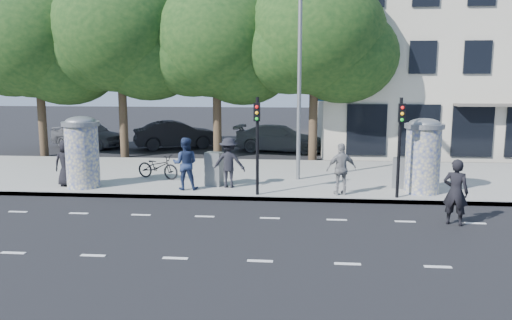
# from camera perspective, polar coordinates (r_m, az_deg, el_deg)

# --- Properties ---
(ground) EXTENTS (120.00, 120.00, 0.00)m
(ground) POSITION_cam_1_polar(r_m,az_deg,el_deg) (13.83, 1.23, -8.26)
(ground) COLOR black
(ground) RESTS_ON ground
(sidewalk) EXTENTS (40.00, 8.00, 0.15)m
(sidewalk) POSITION_cam_1_polar(r_m,az_deg,el_deg) (21.08, 2.66, -1.92)
(sidewalk) COLOR gray
(sidewalk) RESTS_ON ground
(curb) EXTENTS (40.00, 0.10, 0.16)m
(curb) POSITION_cam_1_polar(r_m,az_deg,el_deg) (17.23, 2.06, -4.47)
(curb) COLOR slate
(curb) RESTS_ON ground
(lane_dash_near) EXTENTS (32.00, 0.12, 0.01)m
(lane_dash_near) POSITION_cam_1_polar(r_m,az_deg,el_deg) (11.76, 0.47, -11.47)
(lane_dash_near) COLOR silver
(lane_dash_near) RESTS_ON ground
(lane_dash_far) EXTENTS (32.00, 0.12, 0.01)m
(lane_dash_far) POSITION_cam_1_polar(r_m,az_deg,el_deg) (15.17, 1.61, -6.66)
(lane_dash_far) COLOR silver
(lane_dash_far) RESTS_ON ground
(ad_column_left) EXTENTS (1.36, 1.36, 2.65)m
(ad_column_left) POSITION_cam_1_polar(r_m,az_deg,el_deg) (19.61, -19.26, 1.05)
(ad_column_left) COLOR beige
(ad_column_left) RESTS_ON sidewalk
(ad_column_right) EXTENTS (1.36, 1.36, 2.65)m
(ad_column_right) POSITION_cam_1_polar(r_m,az_deg,el_deg) (18.55, 18.54, 0.65)
(ad_column_right) COLOR beige
(ad_column_right) RESTS_ON sidewalk
(traffic_pole_near) EXTENTS (0.22, 0.31, 3.40)m
(traffic_pole_near) POSITION_cam_1_polar(r_m,az_deg,el_deg) (17.13, 0.14, 2.79)
(traffic_pole_near) COLOR black
(traffic_pole_near) RESTS_ON sidewalk
(traffic_pole_far) EXTENTS (0.22, 0.31, 3.40)m
(traffic_pole_far) POSITION_cam_1_polar(r_m,az_deg,el_deg) (17.38, 16.13, 2.52)
(traffic_pole_far) COLOR black
(traffic_pole_far) RESTS_ON sidewalk
(street_lamp) EXTENTS (0.25, 0.93, 8.00)m
(street_lamp) POSITION_cam_1_polar(r_m,az_deg,el_deg) (19.80, 5.00, 11.06)
(street_lamp) COLOR slate
(street_lamp) RESTS_ON sidewalk
(tree_far_left) EXTENTS (7.20, 7.20, 9.26)m
(tree_far_left) POSITION_cam_1_polar(r_m,az_deg,el_deg) (29.25, -23.78, 12.49)
(tree_far_left) COLOR #38281C
(tree_far_left) RESTS_ON ground
(tree_mid_left) EXTENTS (7.20, 7.20, 9.57)m
(tree_mid_left) POSITION_cam_1_polar(r_m,az_deg,el_deg) (27.42, -15.32, 13.85)
(tree_mid_left) COLOR #38281C
(tree_mid_left) RESTS_ON ground
(tree_near_left) EXTENTS (6.80, 6.80, 8.97)m
(tree_near_left) POSITION_cam_1_polar(r_m,az_deg,el_deg) (26.30, -4.57, 13.40)
(tree_near_left) COLOR #38281C
(tree_near_left) RESTS_ON ground
(tree_center) EXTENTS (7.00, 7.00, 9.30)m
(tree_center) POSITION_cam_1_polar(r_m,az_deg,el_deg) (25.55, 6.73, 14.04)
(tree_center) COLOR #38281C
(tree_center) RESTS_ON ground
(building) EXTENTS (20.30, 15.85, 12.00)m
(building) POSITION_cam_1_polar(r_m,az_deg,el_deg) (35.00, 24.20, 11.49)
(building) COLOR beige
(building) RESTS_ON ground
(ped_a) EXTENTS (0.96, 0.73, 1.77)m
(ped_a) POSITION_cam_1_polar(r_m,az_deg,el_deg) (20.07, -20.86, -0.31)
(ped_a) COLOR black
(ped_a) RESTS_ON sidewalk
(ped_c) EXTENTS (0.98, 0.79, 1.91)m
(ped_c) POSITION_cam_1_polar(r_m,az_deg,el_deg) (18.36, -8.09, -0.41)
(ped_c) COLOR navy
(ped_c) RESTS_ON sidewalk
(ped_d) EXTENTS (1.21, 0.70, 1.87)m
(ped_d) POSITION_cam_1_polar(r_m,az_deg,el_deg) (18.55, -3.12, -0.29)
(ped_d) COLOR black
(ped_d) RESTS_ON sidewalk
(ped_e) EXTENTS (1.18, 0.84, 1.82)m
(ped_e) POSITION_cam_1_polar(r_m,az_deg,el_deg) (17.58, 9.74, -1.04)
(ped_e) COLOR gray
(ped_e) RESTS_ON sidewalk
(man_road) EXTENTS (0.83, 0.72, 1.92)m
(man_road) POSITION_cam_1_polar(r_m,az_deg,el_deg) (15.39, 21.85, -3.43)
(man_road) COLOR black
(man_road) RESTS_ON ground
(bicycle) EXTENTS (1.20, 1.99, 0.98)m
(bicycle) POSITION_cam_1_polar(r_m,az_deg,el_deg) (20.60, -11.15, -0.75)
(bicycle) COLOR black
(bicycle) RESTS_ON sidewalk
(cabinet_left) EXTENTS (0.70, 0.58, 1.28)m
(cabinet_left) POSITION_cam_1_polar(r_m,az_deg,el_deg) (18.92, -4.82, -1.03)
(cabinet_left) COLOR slate
(cabinet_left) RESTS_ON sidewalk
(cabinet_right) EXTENTS (0.62, 0.51, 1.13)m
(cabinet_right) POSITION_cam_1_polar(r_m,az_deg,el_deg) (19.23, 16.15, -1.43)
(cabinet_right) COLOR slate
(cabinet_right) RESTS_ON sidewalk
(car_left) EXTENTS (3.53, 5.24, 1.66)m
(car_left) POSITION_cam_1_polar(r_m,az_deg,el_deg) (32.14, -18.58, 2.85)
(car_left) COLOR #4A4C51
(car_left) RESTS_ON ground
(car_mid) EXTENTS (3.59, 5.29, 1.65)m
(car_mid) POSITION_cam_1_polar(r_m,az_deg,el_deg) (30.43, -9.05, 2.87)
(car_mid) COLOR black
(car_mid) RESTS_ON ground
(car_right) EXTENTS (2.88, 5.47, 1.51)m
(car_right) POSITION_cam_1_polar(r_m,az_deg,el_deg) (28.96, 2.75, 2.51)
(car_right) COLOR slate
(car_right) RESTS_ON ground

